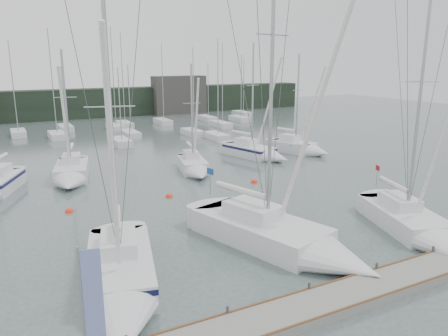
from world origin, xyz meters
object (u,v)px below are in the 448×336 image
object	(u,v)px
sailboat_near_center	(296,243)
buoy_c	(69,212)
sailboat_mid_e	(303,149)
sailboat_near_right	(422,230)
sailboat_mid_d	(259,153)
buoy_b	(254,182)
sailboat_near_left	(121,286)
sailboat_mid_c	(195,168)
dock_banner	(89,302)
sailboat_mid_b	(71,176)
buoy_a	(169,197)

from	to	relation	value
sailboat_near_center	buoy_c	size ratio (longest dim) A/B	35.25
sailboat_mid_e	sailboat_near_right	bearing A→B (deg)	-128.57
sailboat_mid_d	buoy_b	size ratio (longest dim) A/B	22.67
sailboat_mid_d	sailboat_near_center	bearing A→B (deg)	-132.49
sailboat_near_left	buoy_c	bearing A→B (deg)	105.09
buoy_b	buoy_c	xyz separation A→B (m)	(-14.89, -0.38, 0.00)
sailboat_near_left	sailboat_mid_e	bearing A→B (deg)	52.63
sailboat_near_left	sailboat_mid_c	world-z (taller)	sailboat_near_left
sailboat_near_left	sailboat_mid_c	bearing A→B (deg)	71.47
sailboat_near_center	sailboat_mid_e	xyz separation A→B (m)	(16.08, 20.14, -0.07)
sailboat_mid_c	dock_banner	world-z (taller)	sailboat_mid_c
buoy_c	sailboat_mid_e	bearing A→B (deg)	16.69
sailboat_near_left	sailboat_mid_b	world-z (taller)	sailboat_near_left
sailboat_mid_c	buoy_c	bearing A→B (deg)	-142.52
sailboat_near_right	buoy_b	size ratio (longest dim) A/B	27.17
sailboat_mid_c	buoy_c	distance (m)	12.86
sailboat_near_center	sailboat_mid_d	distance (m)	23.02
sailboat_near_right	dock_banner	world-z (taller)	sailboat_near_right
buoy_c	dock_banner	distance (m)	17.70
buoy_c	dock_banner	world-z (taller)	dock_banner
sailboat_near_left	sailboat_near_right	xyz separation A→B (m)	(16.90, -1.63, -0.06)
buoy_b	sailboat_mid_e	bearing A→B (deg)	34.27
sailboat_mid_b	sailboat_near_center	bearing A→B (deg)	-54.77
sailboat_near_center	buoy_c	bearing A→B (deg)	110.82
sailboat_mid_d	buoy_c	xyz separation A→B (m)	(-20.14, -7.97, -0.59)
sailboat_near_left	sailboat_near_center	xyz separation A→B (m)	(9.30, 0.09, 0.03)
sailboat_near_center	dock_banner	world-z (taller)	sailboat_near_center
buoy_b	buoy_c	distance (m)	14.89
sailboat_near_left	buoy_c	world-z (taller)	sailboat_near_left
sailboat_mid_c	buoy_a	bearing A→B (deg)	-117.28
sailboat_near_right	dock_banner	distance (m)	19.38
buoy_b	sailboat_near_left	bearing A→B (deg)	-138.61
buoy_a	buoy_b	bearing A→B (deg)	2.74
sailboat_near_left	buoy_a	distance (m)	14.37
sailboat_mid_e	sailboat_near_center	bearing A→B (deg)	-145.98
sailboat_mid_b	buoy_b	bearing A→B (deg)	-14.84
dock_banner	buoy_b	bearing A→B (deg)	61.54
buoy_a	sailboat_mid_d	bearing A→B (deg)	31.54
sailboat_mid_e	sailboat_mid_c	bearing A→B (deg)	172.06
sailboat_near_left	sailboat_mid_e	xyz separation A→B (m)	(25.38, 20.23, -0.04)
sailboat_mid_b	dock_banner	world-z (taller)	sailboat_mid_b
dock_banner	sailboat_near_left	bearing A→B (deg)	81.62
buoy_b	buoy_a	bearing A→B (deg)	-177.26
buoy_c	sailboat_near_left	bearing A→B (deg)	-88.99
sailboat_mid_c	buoy_c	size ratio (longest dim) A/B	19.11
sailboat_near_left	sailboat_near_center	bearing A→B (deg)	14.64
buoy_a	dock_banner	size ratio (longest dim) A/B	0.12
sailboat_near_center	buoy_b	size ratio (longest dim) A/B	34.72
sailboat_mid_b	sailboat_mid_c	size ratio (longest dim) A/B	1.13
sailboat_mid_b	sailboat_mid_d	size ratio (longest dim) A/B	0.93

